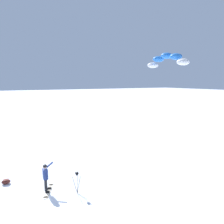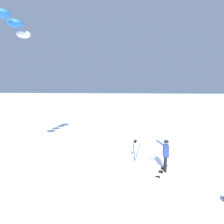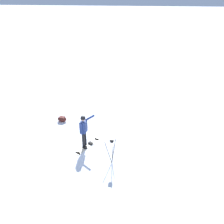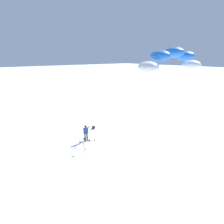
{
  "view_description": "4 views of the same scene",
  "coord_description": "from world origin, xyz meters",
  "px_view_note": "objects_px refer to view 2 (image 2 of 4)",
  "views": [
    {
      "loc": [
        -12.13,
        1.94,
        6.43
      ],
      "look_at": [
        -0.1,
        -4.77,
        4.42
      ],
      "focal_mm": 33.94,
      "sensor_mm": 36.0,
      "label": 1
    },
    {
      "loc": [
        8.28,
        -1.95,
        4.23
      ],
      "look_at": [
        0.01,
        -3.09,
        3.06
      ],
      "focal_mm": 26.61,
      "sensor_mm": 36.0,
      "label": 2
    },
    {
      "loc": [
        -9.24,
        -3.32,
        6.72
      ],
      "look_at": [
        0.1,
        -1.66,
        1.91
      ],
      "focal_mm": 37.43,
      "sensor_mm": 36.0,
      "label": 3
    },
    {
      "loc": [
        -7.33,
        -13.31,
        8.06
      ],
      "look_at": [
        -0.08,
        -4.43,
        4.14
      ],
      "focal_mm": 25.97,
      "sensor_mm": 36.0,
      "label": 4
    }
  ],
  "objects_px": {
    "traction_kite": "(2,19)",
    "camera_tripod": "(135,146)",
    "snowboarder": "(166,152)",
    "snowboard": "(162,171)"
  },
  "relations": [
    {
      "from": "snowboarder",
      "to": "traction_kite",
      "type": "xyz_separation_m",
      "value": [
        -0.26,
        -8.81,
        6.93
      ]
    },
    {
      "from": "traction_kite",
      "to": "snowboarder",
      "type": "bearing_deg",
      "value": 88.3
    },
    {
      "from": "snowboarder",
      "to": "traction_kite",
      "type": "height_order",
      "value": "traction_kite"
    },
    {
      "from": "snowboarder",
      "to": "camera_tripod",
      "type": "height_order",
      "value": "snowboarder"
    },
    {
      "from": "snowboarder",
      "to": "traction_kite",
      "type": "bearing_deg",
      "value": -91.7
    },
    {
      "from": "snowboard",
      "to": "camera_tripod",
      "type": "distance_m",
      "value": 1.97
    },
    {
      "from": "traction_kite",
      "to": "camera_tripod",
      "type": "height_order",
      "value": "traction_kite"
    },
    {
      "from": "snowboard",
      "to": "snowboarder",
      "type": "bearing_deg",
      "value": 99.64
    },
    {
      "from": "snowboarder",
      "to": "snowboard",
      "type": "distance_m",
      "value": 1.02
    },
    {
      "from": "snowboard",
      "to": "camera_tripod",
      "type": "relative_size",
      "value": 1.32
    }
  ]
}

